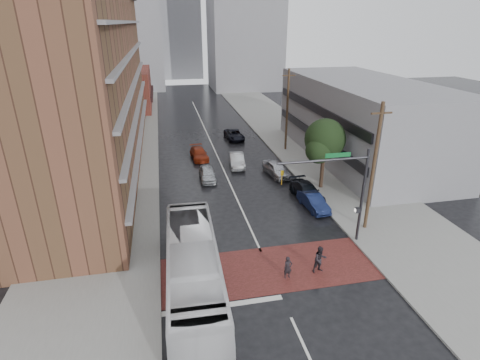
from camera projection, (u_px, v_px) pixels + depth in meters
ground at (271, 274)px, 24.19m from camera, size 160.00×160.00×0.00m
crosswalk at (269, 269)px, 24.64m from camera, size 14.00×5.00×0.02m
sidewalk_west at (120, 158)px, 44.55m from camera, size 9.00×90.00×0.15m
sidewalk_east at (303, 146)px, 48.85m from camera, size 9.00×90.00×0.15m
apartment_block at (76, 33)px, 37.74m from camera, size 10.00×44.00×28.00m
storefront_west at (128, 89)px, 69.25m from camera, size 8.00×16.00×7.00m
building_east at (361, 120)px, 43.54m from camera, size 11.00×26.00×9.00m
distant_tower_west at (120, 17)px, 85.63m from camera, size 18.00×16.00×32.00m
distant_tower_east at (245, 7)px, 84.67m from camera, size 16.00×14.00×36.00m
distant_tower_center at (179, 33)px, 105.13m from camera, size 12.00×10.00×24.00m
street_tree at (325, 142)px, 34.78m from camera, size 4.20×4.10×6.90m
signal_mast at (345, 184)px, 25.69m from camera, size 6.50×0.30×7.20m
utility_pole_near at (373, 168)px, 27.43m from camera, size 1.60×0.26×10.00m
utility_pole_far at (287, 110)px, 45.46m from camera, size 1.60×0.26×10.00m
transit_bus at (193, 270)px, 21.67m from camera, size 3.30×12.61×3.49m
pedestrian_a at (288, 268)px, 23.52m from camera, size 0.60×0.44×1.53m
pedestrian_b at (320, 259)px, 24.04m from camera, size 0.99×0.82×1.86m
car_travel_a at (207, 174)px, 38.30m from camera, size 1.70×4.01×1.35m
car_travel_b at (237, 160)px, 41.85m from camera, size 1.95×4.52×1.45m
car_travel_c at (199, 154)px, 44.21m from camera, size 2.11×4.46×1.26m
suv_travel at (234, 135)px, 51.57m from camera, size 2.38×4.80×1.31m
car_parked_near at (313, 202)px, 32.34m from camera, size 1.77×4.14×1.33m
car_parked_mid at (307, 192)px, 34.18m from camera, size 2.30×4.93×1.39m
car_parked_far at (277, 169)px, 39.29m from camera, size 2.45×4.63×1.50m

